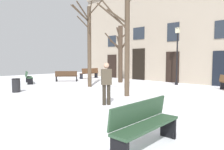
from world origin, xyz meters
TOP-DOWN VIEW (x-y plane):
  - ground_plane at (0.00, 0.00)m, footprint 32.25×32.25m
  - building_facade at (0.00, 8.55)m, footprint 20.16×0.60m
  - tree_left_of_center at (-2.53, 2.15)m, footprint 2.21×1.61m
  - tree_near_facade at (1.43, 1.18)m, footprint 2.63×2.15m
  - tree_foreground at (-2.90, 5.59)m, footprint 1.00×2.14m
  - streetlamp at (1.04, 7.07)m, footprint 0.30×0.30m
  - litter_bin at (-3.62, -2.02)m, footprint 0.45×0.45m
  - bench_near_lamp at (-6.46, 3.04)m, footprint 1.50×1.62m
  - bench_back_to_back_right at (-7.31, 0.28)m, footprint 1.93×1.08m
  - bench_near_center_tree at (-7.28, 6.12)m, footprint 0.53×1.94m
  - bench_by_litter_bin at (5.53, -3.11)m, footprint 0.49×1.87m
  - person_by_shop_door at (2.15, -0.86)m, footprint 0.39×0.44m

SIDE VIEW (x-z plane):
  - ground_plane at x=0.00m, z-range 0.00..0.00m
  - litter_bin at x=-3.62m, z-range 0.00..0.74m
  - bench_near_lamp at x=-6.46m, z-range 0.01..0.87m
  - bench_back_to_back_right at x=-7.31m, z-range 0.03..0.93m
  - bench_by_litter_bin at x=5.53m, z-range 0.03..0.96m
  - bench_near_center_tree at x=-7.28m, z-range 0.02..0.99m
  - person_by_shop_door at x=2.15m, z-range 0.08..1.72m
  - tree_foreground at x=-2.90m, z-range 0.19..4.52m
  - streetlamp at x=1.04m, z-range 0.44..4.45m
  - tree_left_of_center at x=-2.53m, z-range 0.21..5.53m
  - tree_near_facade at x=1.43m, z-range -0.07..6.21m
  - building_facade at x=0.00m, z-range 0.03..8.42m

